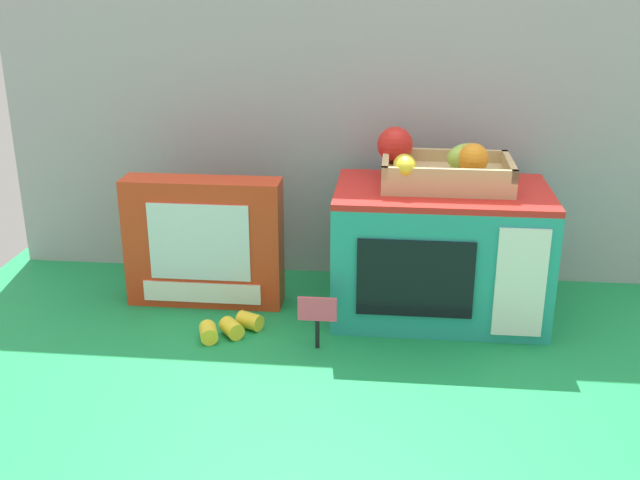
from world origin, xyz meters
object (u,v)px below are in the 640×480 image
cookie_set_box (204,242)px  toy_microwave (439,252)px  price_sign (317,315)px  loose_toy_banana (230,327)px  food_groups_crate (441,167)px

cookie_set_box → toy_microwave: bearing=0.0°
cookie_set_box → price_sign: size_ratio=3.13×
loose_toy_banana → food_groups_crate: bearing=23.5°
toy_microwave → food_groups_crate: 0.16m
loose_toy_banana → cookie_set_box: bearing=119.3°
toy_microwave → loose_toy_banana: (-0.39, -0.14, -0.11)m
price_sign → loose_toy_banana: 0.18m
price_sign → loose_toy_banana: size_ratio=0.86×
toy_microwave → price_sign: size_ratio=4.04×
cookie_set_box → loose_toy_banana: bearing=-60.7°
food_groups_crate → price_sign: food_groups_crate is taller
price_sign → cookie_set_box: bearing=144.7°
toy_microwave → price_sign: bearing=-141.6°
food_groups_crate → cookie_set_box: (-0.46, -0.02, -0.16)m
toy_microwave → cookie_set_box: cookie_set_box is taller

